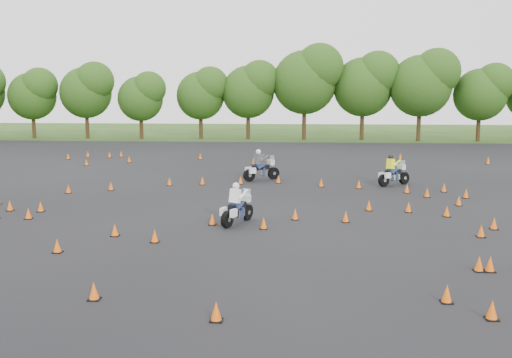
{
  "coord_description": "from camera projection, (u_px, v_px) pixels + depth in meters",
  "views": [
    {
      "loc": [
        1.86,
        -22.49,
        5.32
      ],
      "look_at": [
        0.0,
        4.0,
        1.2
      ],
      "focal_mm": 40.0,
      "sensor_mm": 36.0,
      "label": 1
    }
  ],
  "objects": [
    {
      "name": "rider_white",
      "position": [
        237.0,
        203.0,
        22.88
      ],
      "size": [
        1.56,
        2.3,
        1.72
      ],
      "primitive_type": null,
      "rotation": [
        0.0,
        0.0,
        1.13
      ],
      "color": "white",
      "rests_on": "ground"
    },
    {
      "name": "rider_yellow",
      "position": [
        395.0,
        170.0,
        32.22
      ],
      "size": [
        2.27,
        1.93,
        1.77
      ],
      "primitive_type": null,
      "rotation": [
        0.0,
        0.0,
        0.64
      ],
      "color": "#EAFF16",
      "rests_on": "ground"
    },
    {
      "name": "rider_grey",
      "position": [
        262.0,
        165.0,
        34.07
      ],
      "size": [
        2.42,
        1.98,
        1.87
      ],
      "primitive_type": null,
      "rotation": [
        0.0,
        0.0,
        0.6
      ],
      "color": "#42444A",
      "rests_on": "ground"
    },
    {
      "name": "ground",
      "position": [
        249.0,
        223.0,
        23.12
      ],
      "size": [
        140.0,
        140.0,
        0.0
      ],
      "primitive_type": "plane",
      "color": "#2D5119",
      "rests_on": "ground"
    },
    {
      "name": "traffic_cones",
      "position": [
        256.0,
        193.0,
        28.6
      ],
      "size": [
        36.75,
        32.92,
        0.45
      ],
      "color": "#FA5E0A",
      "rests_on": "asphalt_pad"
    },
    {
      "name": "asphalt_pad",
      "position": [
        259.0,
        196.0,
        29.03
      ],
      "size": [
        62.0,
        62.0,
        0.0
      ],
      "primitive_type": "plane",
      "color": "black",
      "rests_on": "ground"
    },
    {
      "name": "treeline",
      "position": [
        308.0,
        98.0,
        56.72
      ],
      "size": [
        86.87,
        32.49,
        10.91
      ],
      "color": "#284A15",
      "rests_on": "ground"
    }
  ]
}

